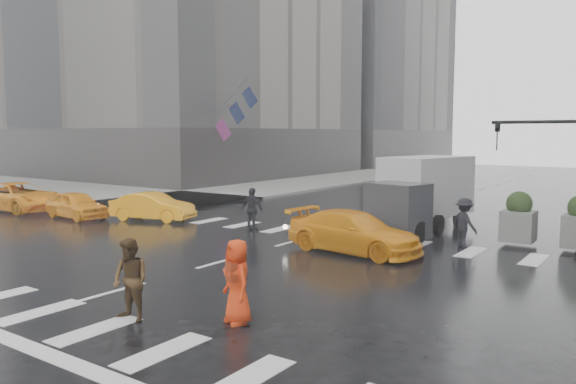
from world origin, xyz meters
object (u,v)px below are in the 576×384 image
Objects in this scene: pedestrian_brown at (130,280)px; taxi_front at (76,205)px; taxi_mid at (153,207)px; pedestrian_orange at (237,281)px; box_truck at (419,192)px.

pedestrian_brown reaches higher than taxi_front.
pedestrian_brown is 0.46× the size of taxi_mid.
taxi_front is at bearing -178.16° from pedestrian_orange.
taxi_mid is (-12.31, 8.58, -0.27)m from pedestrian_orange.
pedestrian_orange is 0.32× the size of box_truck.
box_truck reaches higher than taxi_mid.
box_truck reaches higher than taxi_front.
pedestrian_orange is (1.97, 1.18, 0.02)m from pedestrian_brown.
pedestrian_orange is 15.01m from taxi_mid.
taxi_front is (-13.79, 8.15, -0.25)m from pedestrian_brown.
pedestrian_brown is 0.31× the size of box_truck.
box_truck is (11.20, 4.20, 0.98)m from taxi_mid.
taxi_front is 0.97× the size of taxi_mid.
pedestrian_brown is at bearing -150.25° from taxi_mid.
taxi_front is 15.80m from box_truck.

